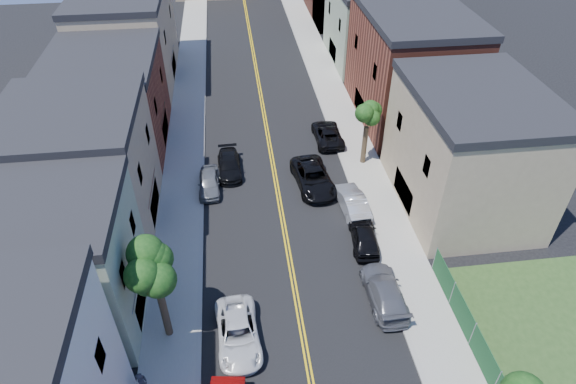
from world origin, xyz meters
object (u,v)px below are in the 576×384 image
object	(u,v)px
white_pickup	(238,333)
grey_car_right	(384,291)
dark_car_right_far	(328,134)
pedestrian_left	(143,384)
black_car_right	(364,236)
silver_car_right	(352,202)
black_suv_lane	(313,178)
black_car_left	(229,165)
grey_car_left	(209,182)

from	to	relation	value
white_pickup	grey_car_right	world-z (taller)	grey_car_right
white_pickup	dark_car_right_far	xyz separation A→B (m)	(9.32, 21.03, -0.00)
white_pickup	pedestrian_left	world-z (taller)	pedestrian_left
grey_car_right	dark_car_right_far	distance (m)	19.11
black_car_right	white_pickup	bearing A→B (deg)	43.02
grey_car_right	pedestrian_left	xyz separation A→B (m)	(-14.40, -4.73, 0.31)
white_pickup	grey_car_right	bearing A→B (deg)	8.25
silver_car_right	black_suv_lane	world-z (taller)	black_suv_lane
black_car_left	black_car_right	xyz separation A→B (m)	(9.30, -10.07, 0.08)
grey_car_right	silver_car_right	world-z (taller)	silver_car_right
black_car_right	silver_car_right	distance (m)	3.79
pedestrian_left	silver_car_right	bearing A→B (deg)	-39.26
silver_car_right	pedestrian_left	world-z (taller)	pedestrian_left
black_car_left	silver_car_right	size ratio (longest dim) A/B	0.98
silver_car_right	white_pickup	bearing A→B (deg)	44.84
white_pickup	grey_car_left	world-z (taller)	white_pickup
white_pickup	black_suv_lane	world-z (taller)	black_suv_lane
black_suv_lane	pedestrian_left	size ratio (longest dim) A/B	3.20
pedestrian_left	grey_car_left	bearing A→B (deg)	-3.61
silver_car_right	dark_car_right_far	bearing A→B (deg)	-94.42
grey_car_right	dark_car_right_far	world-z (taller)	grey_car_right
black_car_right	silver_car_right	world-z (taller)	silver_car_right
black_car_left	dark_car_right_far	world-z (taller)	dark_car_right_far
black_car_left	grey_car_right	size ratio (longest dim) A/B	0.89
black_car_right	black_car_left	bearing A→B (deg)	-41.28
dark_car_right_far	white_pickup	bearing A→B (deg)	65.24
black_car_left	black_car_right	size ratio (longest dim) A/B	1.05
dark_car_right_far	black_suv_lane	world-z (taller)	black_suv_lane
grey_car_right	black_car_right	distance (m)	5.11
black_suv_lane	dark_car_right_far	bearing A→B (deg)	63.48
silver_car_right	grey_car_right	bearing A→B (deg)	85.58
silver_car_right	grey_car_left	bearing A→B (deg)	-24.35
grey_car_left	black_car_left	xyz separation A→B (m)	(1.70, 2.29, -0.03)
grey_car_right	silver_car_right	bearing A→B (deg)	-90.42
grey_car_left	silver_car_right	size ratio (longest dim) A/B	0.88
black_suv_lane	pedestrian_left	xyz separation A→B (m)	(-11.90, -17.06, 0.25)
dark_car_right_far	pedestrian_left	world-z (taller)	pedestrian_left
grey_car_left	pedestrian_left	world-z (taller)	pedestrian_left
grey_car_right	dark_car_right_far	xyz separation A→B (m)	(0.00, 19.11, -0.05)
black_car_right	pedestrian_left	xyz separation A→B (m)	(-14.40, -9.84, 0.32)
black_car_left	pedestrian_left	xyz separation A→B (m)	(-5.10, -19.91, 0.40)
white_pickup	black_car_left	size ratio (longest dim) A/B	1.11
black_car_right	pedestrian_left	world-z (taller)	pedestrian_left
grey_car_left	silver_car_right	distance (m)	11.70
white_pickup	black_car_right	xyz separation A→B (m)	(9.32, 7.03, 0.04)
white_pickup	black_car_left	distance (m)	17.10
pedestrian_left	grey_car_right	bearing A→B (deg)	-64.50
black_car_right	dark_car_right_far	world-z (taller)	black_car_right
white_pickup	black_car_left	xyz separation A→B (m)	(0.02, 17.10, -0.04)
grey_car_left	black_car_right	bearing A→B (deg)	-34.85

